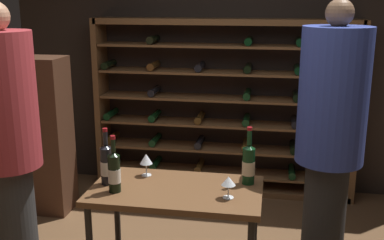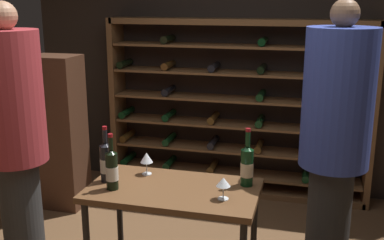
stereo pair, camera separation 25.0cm
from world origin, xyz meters
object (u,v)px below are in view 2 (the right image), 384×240
Objects in this scene: display_cabinet at (60,133)px; wine_glass_stemmed_left at (147,158)px; wine_bottle_black_capsule at (112,169)px; wine_rack at (237,110)px; tasting_table at (173,201)px; person_guest_khaki at (335,132)px; person_host_in_suit at (14,129)px; wine_bottle_green_slim at (106,162)px; wine_glass_stemmed_center at (223,183)px; wine_bottle_gold_foil at (247,165)px.

wine_glass_stemmed_left is at bearing -38.81° from display_cabinet.
wine_bottle_black_capsule is 2.35× the size of wine_glass_stemmed_left.
display_cabinet is at bearing -154.63° from wine_rack.
tasting_table is 1.22m from person_guest_khaki.
wine_glass_stemmed_left is (1.28, -1.03, 0.20)m from display_cabinet.
person_host_in_suit is at bearing -175.77° from wine_glass_stemmed_left.
person_guest_khaki is 1.01× the size of person_host_in_suit.
wine_bottle_green_slim is at bearing 129.07° from wine_bottle_black_capsule.
wine_glass_stemmed_left reaches higher than wine_glass_stemmed_center.
wine_bottle_gold_foil is at bearing -135.52° from person_guest_khaki.
wine_bottle_green_slim is at bearing 173.92° from wine_glass_stemmed_center.
person_guest_khaki is 2.64m from display_cabinet.
wine_glass_stemmed_center is (0.35, -0.09, 0.20)m from tasting_table.
wine_bottle_black_capsule is at bearing -103.20° from person_host_in_suit.
wine_bottle_black_capsule is (-0.47, -2.10, 0.07)m from wine_rack.
wine_bottle_black_capsule is at bearing -112.42° from wine_glass_stemmed_left.
wine_glass_stemmed_center is at bearing -6.08° from wine_bottle_green_slim.
person_guest_khaki reaches higher than wine_glass_stemmed_left.
wine_bottle_green_slim is 0.93m from wine_bottle_gold_foil.
wine_rack is 2.46× the size of tasting_table.
person_host_in_suit reaches higher than wine_glass_stemmed_center.
person_guest_khaki is (1.01, 0.57, 0.38)m from tasting_table.
wine_bottle_gold_foil is at bearing 18.75° from wine_bottle_black_capsule.
tasting_table is at bearing -142.39° from person_guest_khaki.
wine_rack is at bearing 74.38° from wine_bottle_green_slim.
person_host_in_suit is 0.90m from wine_bottle_black_capsule.
display_cabinet is 2.29m from wine_glass_stemmed_center.
wine_rack reaches higher than wine_bottle_black_capsule.
wine_glass_stemmed_left is (0.12, 0.30, -0.02)m from wine_bottle_black_capsule.
wine_rack is 1.86m from wine_bottle_gold_foil.
wine_bottle_gold_foil is at bearing -78.88° from wine_rack.
wine_glass_stemmed_left is at bearing -154.73° from person_guest_khaki.
person_host_in_suit is at bearing 174.91° from tasting_table.
wine_bottle_green_slim is at bearing -138.63° from wine_glass_stemmed_left.
wine_rack is at bearing 87.26° from tasting_table.
person_host_in_suit is at bearing -160.25° from person_guest_khaki.
wine_glass_stemmed_center is 0.89× the size of wine_glass_stemmed_left.
wine_glass_stemmed_center is at bearing 2.03° from wine_bottle_black_capsule.
wine_bottle_gold_foil is (0.91, 0.17, -0.00)m from wine_bottle_green_slim.
wine_bottle_black_capsule reaches higher than wine_glass_stemmed_left.
wine_bottle_black_capsule is (-1.38, -0.69, -0.15)m from person_guest_khaki.
wine_bottle_green_slim is at bearing -150.45° from person_guest_khaki.
tasting_table is at bearing -92.74° from wine_rack.
wine_bottle_gold_foil is at bearing -27.95° from display_cabinet.
wine_bottle_green_slim is 2.71× the size of wine_glass_stemmed_center.
wine_bottle_black_capsule is 0.14m from wine_bottle_green_slim.
person_host_in_suit is 5.19× the size of wine_bottle_gold_foil.
person_host_in_suit is at bearing 165.15° from wine_bottle_black_capsule.
wine_rack is at bearing -33.61° from person_host_in_suit.
wine_bottle_green_slim is 2.43× the size of wine_glass_stemmed_left.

